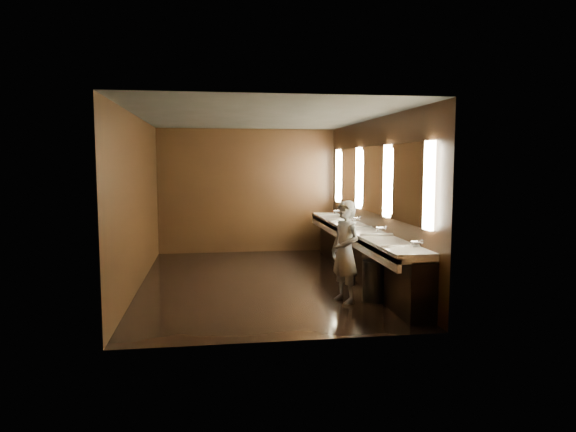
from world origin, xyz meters
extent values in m
plane|color=black|center=(0.00, 0.00, 0.00)|extent=(6.00, 6.00, 0.00)
cube|color=#2D2D2B|center=(0.00, 0.00, 2.80)|extent=(4.00, 6.00, 0.02)
cube|color=black|center=(0.00, 3.00, 1.40)|extent=(4.00, 0.02, 2.80)
cube|color=black|center=(0.00, -3.00, 1.40)|extent=(4.00, 0.02, 2.80)
cube|color=black|center=(-2.00, 0.00, 1.40)|extent=(0.02, 6.00, 2.80)
cube|color=black|center=(2.00, 0.00, 1.40)|extent=(0.02, 6.00, 2.80)
cube|color=black|center=(1.82, 0.00, 0.40)|extent=(0.36, 5.40, 0.81)
cube|color=silver|center=(1.73, 0.00, 0.85)|extent=(0.55, 5.40, 0.12)
cube|color=silver|center=(1.48, 0.00, 0.77)|extent=(0.06, 5.40, 0.18)
cylinder|color=silver|center=(1.91, -2.20, 0.99)|extent=(0.18, 0.04, 0.04)
cylinder|color=silver|center=(1.91, -0.73, 0.99)|extent=(0.18, 0.04, 0.04)
cylinder|color=silver|center=(1.91, 0.73, 0.99)|extent=(0.18, 0.04, 0.04)
cylinder|color=silver|center=(1.91, 2.20, 0.99)|extent=(0.18, 0.04, 0.04)
cube|color=#FFF0C2|center=(1.97, -2.40, 1.75)|extent=(0.06, 0.22, 1.15)
cube|color=white|center=(1.99, -1.60, 1.75)|extent=(0.03, 1.32, 1.15)
cube|color=#FFF0C2|center=(1.97, -0.80, 1.75)|extent=(0.06, 0.23, 1.15)
cube|color=white|center=(1.99, 0.00, 1.75)|extent=(0.03, 1.32, 1.15)
cube|color=#FFF0C2|center=(1.97, 0.80, 1.75)|extent=(0.06, 0.23, 1.15)
cube|color=white|center=(1.99, 1.60, 1.75)|extent=(0.03, 1.32, 1.15)
cube|color=#FFF0C2|center=(1.97, 2.40, 1.75)|extent=(0.06, 0.22, 1.15)
imported|color=#839FC4|center=(1.12, -1.47, 0.75)|extent=(0.54, 0.64, 1.50)
cylinder|color=black|center=(1.58, -1.49, 0.30)|extent=(0.51, 0.51, 0.61)
camera|label=1|loc=(-0.80, -8.66, 2.05)|focal=32.00mm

